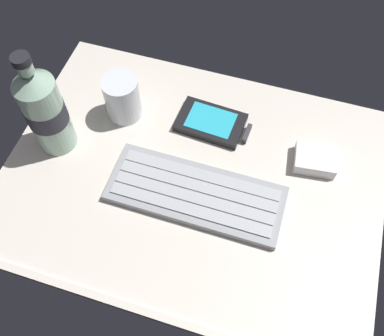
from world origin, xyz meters
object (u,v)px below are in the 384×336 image
(water_bottle, at_px, (45,108))
(charger_block, at_px, (315,160))
(keyboard, at_px, (196,194))
(handheld_device, at_px, (214,123))
(juice_cup, at_px, (123,99))

(water_bottle, xyz_separation_m, charger_block, (0.44, 0.09, -0.08))
(keyboard, height_order, handheld_device, keyboard)
(handheld_device, relative_size, juice_cup, 1.55)
(keyboard, relative_size, juice_cup, 3.42)
(handheld_device, relative_size, charger_block, 1.88)
(keyboard, distance_m, juice_cup, 0.22)
(handheld_device, relative_size, water_bottle, 0.63)
(handheld_device, bearing_deg, juice_cup, -173.07)
(charger_block, bearing_deg, keyboard, -145.56)
(handheld_device, height_order, water_bottle, water_bottle)
(handheld_device, bearing_deg, charger_block, -7.94)
(keyboard, bearing_deg, charger_block, 34.44)
(juice_cup, distance_m, charger_block, 0.35)
(handheld_device, distance_m, juice_cup, 0.17)
(keyboard, xyz_separation_m, handheld_device, (-0.01, 0.15, -0.00))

